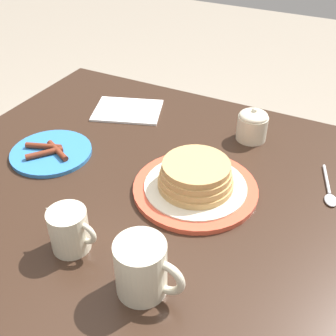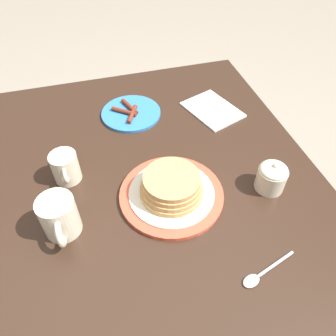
# 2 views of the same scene
# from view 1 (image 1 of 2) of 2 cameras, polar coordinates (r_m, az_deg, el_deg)

# --- Properties ---
(dining_table) EXTENTS (1.15, 0.91, 0.75)m
(dining_table) POSITION_cam_1_polar(r_m,az_deg,el_deg) (0.99, 0.46, -9.31)
(dining_table) COLOR #332116
(dining_table) RESTS_ON ground_plane
(pancake_plate) EXTENTS (0.27, 0.27, 0.07)m
(pancake_plate) POSITION_cam_1_polar(r_m,az_deg,el_deg) (0.90, 3.77, -1.76)
(pancake_plate) COLOR #DB5138
(pancake_plate) RESTS_ON dining_table
(side_plate_bacon) EXTENTS (0.19, 0.19, 0.02)m
(side_plate_bacon) POSITION_cam_1_polar(r_m,az_deg,el_deg) (1.05, -15.72, 1.96)
(side_plate_bacon) COLOR #337AC6
(side_plate_bacon) RESTS_ON dining_table
(coffee_mug) EXTENTS (0.12, 0.09, 0.10)m
(coffee_mug) POSITION_cam_1_polar(r_m,az_deg,el_deg) (0.69, -3.44, -13.38)
(coffee_mug) COLOR beige
(coffee_mug) RESTS_ON dining_table
(creamer_pitcher) EXTENTS (0.11, 0.07, 0.09)m
(creamer_pitcher) POSITION_cam_1_polar(r_m,az_deg,el_deg) (0.78, -13.29, -8.06)
(creamer_pitcher) COLOR beige
(creamer_pitcher) RESTS_ON dining_table
(sugar_bowl) EXTENTS (0.08, 0.08, 0.09)m
(sugar_bowl) POSITION_cam_1_polar(r_m,az_deg,el_deg) (1.08, 11.36, 5.79)
(sugar_bowl) COLOR beige
(sugar_bowl) RESTS_ON dining_table
(napkin) EXTENTS (0.22, 0.19, 0.01)m
(napkin) POSITION_cam_1_polar(r_m,az_deg,el_deg) (1.21, -5.48, 7.78)
(napkin) COLOR white
(napkin) RESTS_ON dining_table
(spoon) EXTENTS (0.06, 0.14, 0.01)m
(spoon) POSITION_cam_1_polar(r_m,az_deg,el_deg) (0.97, 20.99, -3.10)
(spoon) COLOR silver
(spoon) RESTS_ON dining_table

